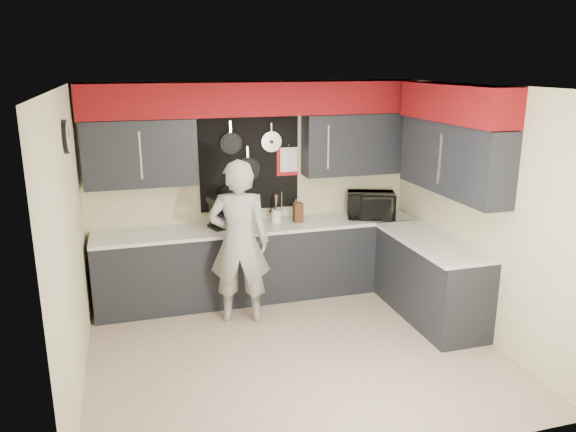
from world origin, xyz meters
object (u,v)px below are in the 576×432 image
object	(u,v)px
utensil_crock	(276,216)
coffee_maker	(219,212)
knife_block	(298,212)
person	(239,242)
microwave	(371,205)

from	to	relation	value
utensil_crock	coffee_maker	world-z (taller)	coffee_maker
knife_block	person	world-z (taller)	person
microwave	coffee_maker	distance (m)	1.91
microwave	person	xyz separation A→B (m)	(-1.79, -0.50, -0.17)
microwave	knife_block	world-z (taller)	microwave
knife_block	microwave	bearing A→B (deg)	-2.44
knife_block	coffee_maker	world-z (taller)	coffee_maker
person	utensil_crock	bearing A→B (deg)	-118.46
utensil_crock	person	xyz separation A→B (m)	(-0.59, -0.64, -0.08)
utensil_crock	coffee_maker	bearing A→B (deg)	-176.91
knife_block	utensil_crock	distance (m)	0.27
microwave	knife_block	bearing A→B (deg)	-164.22
person	knife_block	bearing A→B (deg)	-131.97
coffee_maker	knife_block	bearing A→B (deg)	-19.78
microwave	coffee_maker	xyz separation A→B (m)	(-1.91, 0.10, 0.03)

